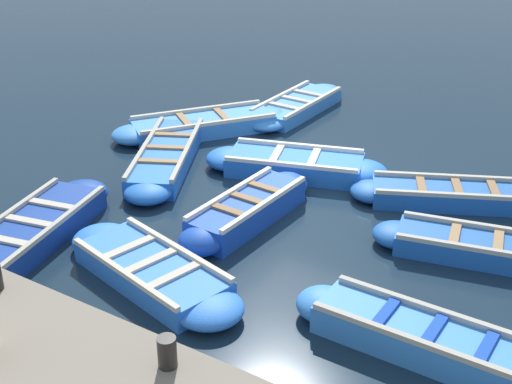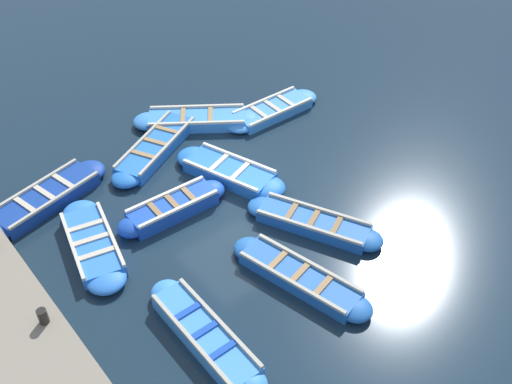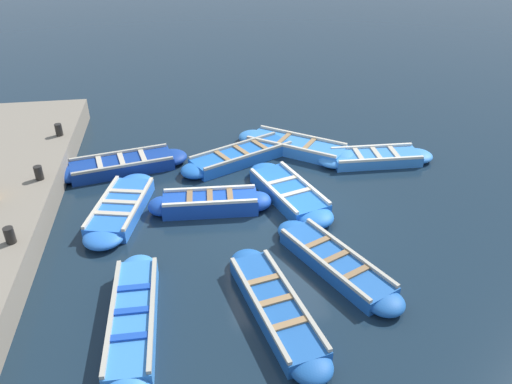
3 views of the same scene
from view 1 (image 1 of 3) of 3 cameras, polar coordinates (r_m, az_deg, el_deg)
The scene contains 12 objects.
ground_plane at distance 12.58m, azimuth 4.58°, elevation 0.15°, with size 120.00×120.00×0.00m, color #162838.
boat_centre at distance 10.05m, azimuth -8.34°, elevation -6.29°, with size 1.69×3.48×0.38m.
boat_drifting at distance 13.59m, azimuth -7.14°, elevation 2.88°, with size 3.87×2.48×0.40m.
boat_alongside at distance 8.87m, azimuth 13.94°, elevation -11.61°, with size 0.81×3.63×0.44m.
boat_near_quay at distance 15.05m, azimuth -4.23°, elevation 5.37°, with size 3.65×3.04×0.39m.
boat_outer_right at distance 11.42m, azimuth -0.69°, elevation -1.47°, with size 3.06×0.88×0.47m.
boat_bow_out at distance 11.38m, azimuth -17.54°, elevation -3.07°, with size 3.82×1.66×0.41m.
boat_outer_left at distance 12.47m, azimuth 15.70°, elevation -0.26°, with size 2.19×3.53×0.37m.
boat_broadside at distance 16.21m, azimuth 3.28°, elevation 6.89°, with size 3.42×1.01×0.35m.
boat_end_of_row at distance 10.99m, azimuth 18.70°, elevation -4.47°, with size 1.52×3.73×0.37m.
boat_stern_in at distance 13.11m, azimuth 3.14°, elevation 2.18°, with size 1.92×3.50×0.41m.
bollard_mid_south at distance 7.45m, azimuth -7.12°, elevation -12.59°, with size 0.20×0.20×0.35m, color black.
Camera 1 is at (10.06, 5.13, 5.53)m, focal length 50.00 mm.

